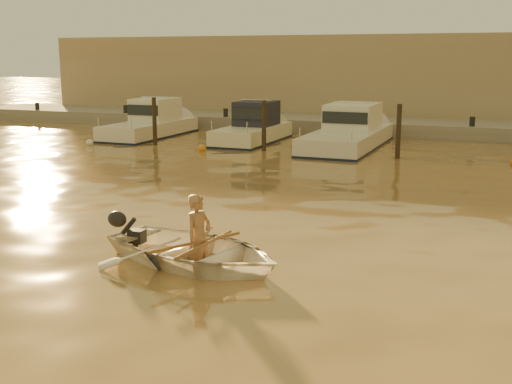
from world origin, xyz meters
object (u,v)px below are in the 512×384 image
at_px(waterfront_building, 444,80).
at_px(moored_boat_1, 252,128).
at_px(dinghy, 195,251).
at_px(moored_boat_0, 149,123).
at_px(moored_boat_2, 348,132).
at_px(person, 199,238).

bearing_deg(waterfront_building, moored_boat_1, -122.11).
xyz_separation_m(dinghy, moored_boat_0, (-10.57, 15.95, 0.37)).
distance_m(dinghy, moored_boat_2, 16.00).
height_order(person, waterfront_building, waterfront_building).
bearing_deg(moored_boat_0, moored_boat_2, 0.00).
relative_size(person, waterfront_building, 0.04).
height_order(dinghy, waterfront_building, waterfront_building).
bearing_deg(dinghy, person, -90.00).
xyz_separation_m(person, moored_boat_1, (-5.48, 15.98, 0.12)).
bearing_deg(moored_boat_0, waterfront_building, 42.29).
distance_m(dinghy, person, 0.27).
height_order(moored_boat_2, waterfront_building, waterfront_building).
height_order(moored_boat_1, moored_boat_2, same).
height_order(person, moored_boat_2, moored_boat_2).
distance_m(moored_boat_1, moored_boat_2, 4.30).
relative_size(moored_boat_1, waterfront_building, 0.13).
xyz_separation_m(dinghy, moored_boat_2, (-1.08, 15.95, 0.37)).
bearing_deg(moored_boat_1, moored_boat_0, 180.00).
xyz_separation_m(moored_boat_2, waterfront_building, (2.61, 11.00, 1.77)).
relative_size(moored_boat_2, waterfront_building, 0.18).
distance_m(moored_boat_2, waterfront_building, 11.44).
bearing_deg(dinghy, moored_boat_0, 46.79).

